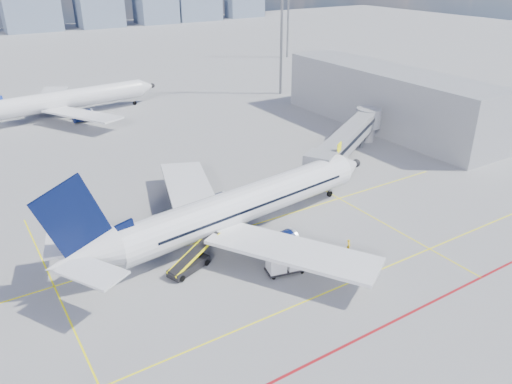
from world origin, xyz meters
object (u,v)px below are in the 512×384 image
second_aircraft (64,100)px  baggage_tug (306,254)px  main_aircraft (233,209)px  ramp_worker (348,246)px  cargo_dolly (285,262)px  belt_loader (190,264)px

second_aircraft → baggage_tug: (7.83, -62.73, -2.48)m
main_aircraft → baggage_tug: bearing=-73.3°
second_aircraft → ramp_worker: 65.14m
baggage_tug → ramp_worker: bearing=-4.4°
ramp_worker → cargo_dolly: bearing=126.0°
second_aircraft → cargo_dolly: (4.90, -63.30, -2.11)m
second_aircraft → ramp_worker: (12.26, -63.93, -2.44)m
cargo_dolly → belt_loader: (-7.41, 5.24, -0.45)m
main_aircraft → baggage_tug: size_ratio=16.31×
second_aircraft → belt_loader: 58.17m
main_aircraft → belt_loader: main_aircraft is taller
second_aircraft → cargo_dolly: second_aircraft is taller
second_aircraft → belt_loader: second_aircraft is taller
cargo_dolly → main_aircraft: bearing=107.1°
second_aircraft → cargo_dolly: 63.52m
main_aircraft → second_aircraft: size_ratio=1.09×
main_aircraft → belt_loader: size_ratio=6.27×
main_aircraft → cargo_dolly: size_ratio=9.98×
baggage_tug → cargo_dolly: (-2.93, -0.57, 0.37)m
baggage_tug → belt_loader: bearing=166.5°
main_aircraft → cargo_dolly: 8.93m
main_aircraft → belt_loader: (-6.79, -3.41, -2.56)m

